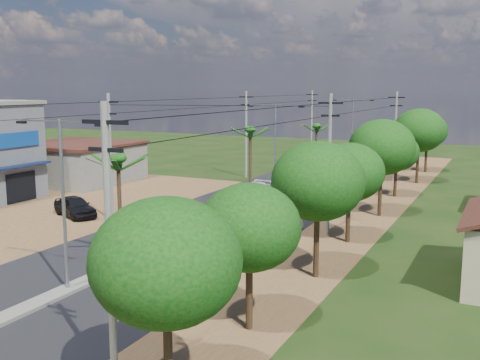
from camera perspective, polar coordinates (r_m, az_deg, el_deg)
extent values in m
plane|color=black|center=(27.76, -17.06, -10.79)|extent=(160.00, 160.00, 0.00)
cube|color=black|center=(39.50, -2.06, -4.32)|extent=(12.00, 110.00, 0.04)
cube|color=#605E56|center=(42.08, -0.13, -3.36)|extent=(1.00, 90.00, 0.18)
cube|color=brown|center=(36.40, 9.89, -5.66)|extent=(5.00, 90.00, 0.03)
cube|color=#0E193B|center=(48.91, -21.18, 1.38)|extent=(0.80, 5.40, 0.15)
cube|color=black|center=(49.43, -21.33, -0.66)|extent=(0.10, 3.00, 2.40)
cube|color=navy|center=(48.92, -21.58, 3.84)|extent=(0.12, 4.20, 1.20)
cube|color=#605E56|center=(58.49, -16.22, 1.58)|extent=(10.00, 10.00, 3.60)
cube|color=black|center=(58.27, -16.31, 3.52)|extent=(10.40, 10.40, 0.30)
cylinder|color=black|center=(17.08, -7.34, -15.93)|extent=(0.28, 0.28, 4.20)
ellipsoid|color=black|center=(16.21, -7.52, -8.24)|extent=(4.40, 4.40, 3.74)
cylinder|color=black|center=(22.09, 0.94, -10.35)|extent=(0.28, 0.28, 3.85)
ellipsoid|color=black|center=(21.45, 0.95, -4.81)|extent=(4.00, 4.00, 3.40)
cylinder|color=black|center=(28.08, 7.79, -5.36)|extent=(0.28, 0.28, 4.55)
ellipsoid|color=black|center=(27.54, 7.91, -0.12)|extent=(4.60, 4.60, 3.91)
cylinder|color=black|center=(34.75, 10.95, -2.99)|extent=(0.28, 0.28, 4.06)
ellipsoid|color=black|center=(34.34, 11.07, 0.79)|extent=(4.20, 4.20, 3.57)
cylinder|color=black|center=(42.29, 14.08, -0.42)|extent=(0.28, 0.28, 4.76)
ellipsoid|color=black|center=(41.93, 14.22, 3.25)|extent=(4.80, 4.80, 4.08)
cylinder|color=black|center=(50.21, 15.53, 0.39)|extent=(0.28, 0.28, 3.64)
ellipsoid|color=black|center=(49.94, 15.63, 2.75)|extent=(3.80, 3.80, 3.23)
cylinder|color=black|center=(57.85, 17.61, 2.07)|extent=(0.28, 0.28, 4.90)
ellipsoid|color=black|center=(57.58, 17.75, 4.84)|extent=(5.00, 5.00, 4.25)
cylinder|color=black|center=(65.80, 18.39, 2.63)|extent=(0.28, 0.28, 4.34)
ellipsoid|color=black|center=(65.57, 18.50, 4.78)|extent=(4.40, 4.40, 3.74)
cylinder|color=black|center=(29.85, -12.09, -3.36)|extent=(0.22, 0.22, 5.80)
cylinder|color=black|center=(43.30, 1.04, 1.05)|extent=(0.22, 0.22, 6.20)
cylinder|color=black|center=(58.12, 7.73, 2.76)|extent=(0.22, 0.22, 5.50)
cylinder|color=gray|center=(26.68, -17.47, -2.69)|extent=(0.16, 0.16, 8.00)
cube|color=gray|center=(25.35, -15.92, 5.68)|extent=(2.40, 0.08, 0.08)
cube|color=gray|center=(27.01, -19.74, 5.70)|extent=(2.40, 0.08, 0.08)
cube|color=black|center=(24.64, -14.00, 5.43)|extent=(0.50, 0.18, 0.12)
cube|color=black|center=(27.81, -21.32, 5.49)|extent=(0.50, 0.18, 0.12)
cylinder|color=gray|center=(47.73, 3.58, 2.90)|extent=(0.16, 0.16, 8.00)
cube|color=gray|center=(47.00, 4.99, 7.55)|extent=(2.40, 0.08, 0.08)
cube|color=gray|center=(47.92, 2.29, 7.62)|extent=(2.40, 0.08, 0.08)
cube|color=black|center=(46.62, 6.26, 7.40)|extent=(0.50, 0.18, 0.12)
cube|color=black|center=(48.38, 1.09, 7.52)|extent=(0.50, 0.18, 0.12)
cylinder|color=gray|center=(71.38, 11.32, 4.89)|extent=(0.16, 0.16, 8.00)
cube|color=gray|center=(70.89, 12.37, 7.99)|extent=(2.40, 0.08, 0.08)
cube|color=gray|center=(71.50, 10.48, 8.06)|extent=(2.40, 0.08, 0.08)
cube|color=black|center=(70.64, 13.24, 7.87)|extent=(0.50, 0.18, 0.12)
cube|color=black|center=(71.81, 9.62, 8.01)|extent=(0.50, 0.18, 0.12)
cylinder|color=#605E56|center=(40.06, -13.02, 2.15)|extent=(0.24, 0.24, 9.00)
cube|color=black|center=(39.77, -13.23, 7.73)|extent=(1.60, 0.12, 0.12)
cube|color=black|center=(39.80, -13.19, 6.58)|extent=(1.20, 0.12, 0.12)
cylinder|color=#605E56|center=(58.70, 0.63, 4.63)|extent=(0.24, 0.24, 9.00)
cube|color=black|center=(58.50, 0.63, 8.44)|extent=(1.60, 0.12, 0.12)
cube|color=black|center=(58.52, 0.63, 7.65)|extent=(1.20, 0.12, 0.12)
cylinder|color=#605E56|center=(78.14, 7.29, 5.74)|extent=(0.24, 0.24, 9.00)
cube|color=black|center=(77.99, 7.35, 8.60)|extent=(1.60, 0.12, 0.12)
cube|color=black|center=(78.00, 7.34, 8.02)|extent=(1.20, 0.12, 0.12)
cylinder|color=#605E56|center=(17.35, -13.08, -7.21)|extent=(0.24, 0.24, 9.00)
cube|color=black|center=(16.68, -13.58, 5.74)|extent=(1.60, 0.12, 0.12)
cube|color=black|center=(16.74, -13.47, 3.01)|extent=(1.20, 0.12, 0.12)
cylinder|color=#605E56|center=(36.74, 9.03, 1.64)|extent=(0.24, 0.24, 9.00)
cube|color=black|center=(36.42, 9.19, 7.73)|extent=(1.60, 0.12, 0.12)
cube|color=black|center=(36.45, 9.16, 6.47)|extent=(1.20, 0.12, 0.12)
cylinder|color=#605E56|center=(58.02, 15.46, 4.23)|extent=(0.24, 0.24, 9.00)
cube|color=black|center=(57.82, 15.63, 8.08)|extent=(1.60, 0.12, 0.12)
cube|color=black|center=(57.84, 15.60, 7.29)|extent=(1.20, 0.12, 0.12)
imported|color=gray|center=(35.97, 3.88, -4.63)|extent=(2.08, 4.30, 1.36)
imported|color=silver|center=(47.72, 1.32, -1.14)|extent=(1.85, 4.51, 1.31)
imported|color=black|center=(42.78, -16.42, -2.63)|extent=(4.77, 3.44, 1.51)
imported|color=black|center=(40.06, -3.51, -3.56)|extent=(1.08, 1.67, 0.83)
imported|color=black|center=(56.72, 4.37, 0.42)|extent=(1.11, 1.91, 1.11)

